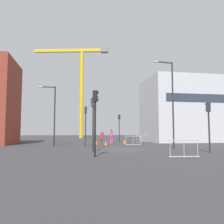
{
  "coord_description": "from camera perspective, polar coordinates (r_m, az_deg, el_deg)",
  "views": [
    {
      "loc": [
        -4.48,
        -20.24,
        1.57
      ],
      "look_at": [
        0.0,
        5.55,
        3.77
      ],
      "focal_mm": 37.13,
      "sensor_mm": 36.0,
      "label": 1
    }
  ],
  "objects": [
    {
      "name": "traffic_light_far",
      "position": [
        35.69,
        1.79,
        -2.87
      ],
      "size": [
        0.38,
        0.28,
        4.16
      ],
      "color": "#232326",
      "rests_on": "ground"
    },
    {
      "name": "streetlamp_tall",
      "position": [
        21.87,
        14.25,
        3.53
      ],
      "size": [
        1.94,
        0.42,
        8.0
      ],
      "color": "#2D2D30",
      "rests_on": "ground"
    },
    {
      "name": "safety_barrier_left_run",
      "position": [
        35.9,
        8.77,
        -6.37
      ],
      "size": [
        2.23,
        0.26,
        1.08
      ],
      "color": "#B2B5BA",
      "rests_on": "ground"
    },
    {
      "name": "traffic_cone_by_barrier",
      "position": [
        27.09,
        -3.97,
        -7.52
      ],
      "size": [
        0.61,
        0.61,
        0.62
      ],
      "color": "black",
      "rests_on": "ground"
    },
    {
      "name": "office_block",
      "position": [
        38.46,
        18.56,
        0.34
      ],
      "size": [
        13.79,
        9.06,
        9.71
      ],
      "color": "silver",
      "rests_on": "ground"
    },
    {
      "name": "streetlamp_short",
      "position": [
        25.72,
        -14.46,
        0.46
      ],
      "size": [
        1.84,
        0.24,
        6.46
      ],
      "color": "#232326",
      "rests_on": "ground"
    },
    {
      "name": "traffic_light_corner",
      "position": [
        18.07,
        -4.69,
        -0.9
      ],
      "size": [
        0.39,
        0.31,
        4.18
      ],
      "color": "#2D2D30",
      "rests_on": "ground"
    },
    {
      "name": "construction_crane",
      "position": [
        57.01,
        -7.92,
        8.5
      ],
      "size": [
        17.83,
        4.61,
        21.82
      ],
      "color": "yellow",
      "rests_on": "ground"
    },
    {
      "name": "traffic_cone_orange",
      "position": [
        29.82,
        3.04,
        -7.36
      ],
      "size": [
        0.52,
        0.52,
        0.53
      ],
      "color": "black",
      "rests_on": "ground"
    },
    {
      "name": "safety_barrier_rear",
      "position": [
        26.24,
        5.23,
        -6.99
      ],
      "size": [
        1.87,
        0.21,
        1.08
      ],
      "color": "#B2B5BA",
      "rests_on": "ground"
    },
    {
      "name": "traffic_light_median",
      "position": [
        24.61,
        -6.51,
        -1.89
      ],
      "size": [
        0.26,
        0.38,
        4.21
      ],
      "color": "#2D2D30",
      "rests_on": "ground"
    },
    {
      "name": "pedestrian_walking",
      "position": [
        29.81,
        -0.14,
        -5.78
      ],
      "size": [
        0.34,
        0.34,
        1.82
      ],
      "color": "#D14C8C",
      "rests_on": "ground"
    },
    {
      "name": "traffic_light_verge",
      "position": [
        14.53,
        -4.15,
        -0.05
      ],
      "size": [
        0.39,
        0.32,
        4.14
      ],
      "color": "black",
      "rests_on": "ground"
    },
    {
      "name": "traffic_cone_striped",
      "position": [
        25.7,
        -1.57,
        -7.75
      ],
      "size": [
        0.54,
        0.54,
        0.55
      ],
      "color": "black",
      "rests_on": "ground"
    },
    {
      "name": "safety_barrier_right_run",
      "position": [
        14.4,
        17.3,
        -8.6
      ],
      "size": [
        1.82,
        0.3,
        1.08
      ],
      "color": "#B2B5BA",
      "rests_on": "ground"
    },
    {
      "name": "traffic_light_crosswalk",
      "position": [
        18.63,
        22.69,
        -1.5
      ],
      "size": [
        0.36,
        0.37,
        3.74
      ],
      "color": "#2D2D30",
      "rests_on": "ground"
    },
    {
      "name": "safety_barrier_front",
      "position": [
        31.66,
        6.62,
        -6.61
      ],
      "size": [
        0.23,
        2.06,
        1.08
      ],
      "color": "#B2B5BA",
      "rests_on": "ground"
    },
    {
      "name": "pedestrian_waiting",
      "position": [
        23.84,
        -2.44,
        -6.33
      ],
      "size": [
        0.34,
        0.34,
        1.62
      ],
      "color": "#4C4C51",
      "rests_on": "ground"
    },
    {
      "name": "ground",
      "position": [
        20.79,
        2.65,
        -9.14
      ],
      "size": [
        160.0,
        160.0,
        0.0
      ],
      "primitive_type": "plane",
      "color": "#333335"
    }
  ]
}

